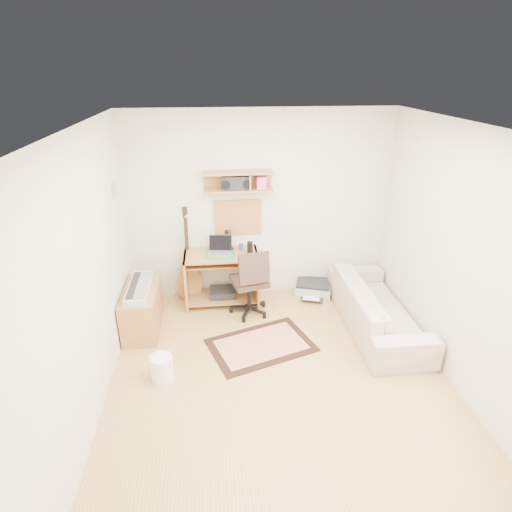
{
  "coord_description": "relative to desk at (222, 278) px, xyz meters",
  "views": [
    {
      "loc": [
        -0.62,
        -3.5,
        3.07
      ],
      "look_at": [
        -0.15,
        1.05,
        1.0
      ],
      "focal_mm": 29.59,
      "sensor_mm": 36.0,
      "label": 1
    }
  ],
  "objects": [
    {
      "name": "floor",
      "position": [
        0.56,
        -1.73,
        -0.38
      ],
      "size": [
        3.6,
        4.0,
        0.01
      ],
      "primitive_type": "cube",
      "color": "tan",
      "rests_on": "ground"
    },
    {
      "name": "ceiling",
      "position": [
        0.56,
        -1.73,
        2.23
      ],
      "size": [
        3.6,
        4.0,
        0.01
      ],
      "primitive_type": "cube",
      "color": "white",
      "rests_on": "ground"
    },
    {
      "name": "back_wall",
      "position": [
        0.56,
        0.28,
        0.93
      ],
      "size": [
        3.6,
        0.01,
        2.6
      ],
      "primitive_type": "cube",
      "color": "beige",
      "rests_on": "ground"
    },
    {
      "name": "left_wall",
      "position": [
        -1.25,
        -1.73,
        0.93
      ],
      "size": [
        0.01,
        4.0,
        2.6
      ],
      "primitive_type": "cube",
      "color": "beige",
      "rests_on": "ground"
    },
    {
      "name": "right_wall",
      "position": [
        2.36,
        -1.73,
        0.93
      ],
      "size": [
        0.01,
        4.0,
        2.6
      ],
      "primitive_type": "cube",
      "color": "beige",
      "rests_on": "ground"
    },
    {
      "name": "wall_shelf",
      "position": [
        0.26,
        0.15,
        1.32
      ],
      "size": [
        0.9,
        0.25,
        0.26
      ],
      "primitive_type": "cube",
      "color": "#AC733C",
      "rests_on": "back_wall"
    },
    {
      "name": "cork_board",
      "position": [
        0.26,
        0.25,
        0.79
      ],
      "size": [
        0.64,
        0.03,
        0.49
      ],
      "primitive_type": "cube",
      "color": "#A67E53",
      "rests_on": "back_wall"
    },
    {
      "name": "wall_photo",
      "position": [
        -1.23,
        -0.23,
        1.34
      ],
      "size": [
        0.02,
        0.2,
        0.15
      ],
      "primitive_type": "cube",
      "color": "#4C8CBF",
      "rests_on": "left_wall"
    },
    {
      "name": "desk",
      "position": [
        0.0,
        0.0,
        0.0
      ],
      "size": [
        1.0,
        0.55,
        0.75
      ],
      "primitive_type": null,
      "color": "#AC733C",
      "rests_on": "floor"
    },
    {
      "name": "laptop",
      "position": [
        -0.01,
        -0.02,
        0.49
      ],
      "size": [
        0.34,
        0.34,
        0.23
      ],
      "primitive_type": null,
      "rotation": [
        0.0,
        0.0,
        -0.13
      ],
      "color": "silver",
      "rests_on": "desk"
    },
    {
      "name": "speaker",
      "position": [
        0.39,
        -0.05,
        0.46
      ],
      "size": [
        0.08,
        0.08,
        0.17
      ],
      "primitive_type": "cylinder",
      "color": "black",
      "rests_on": "desk"
    },
    {
      "name": "desk_lamp",
      "position": [
        0.14,
        0.14,
        0.53
      ],
      "size": [
        0.1,
        0.1,
        0.3
      ],
      "primitive_type": null,
      "color": "black",
      "rests_on": "desk"
    },
    {
      "name": "pencil_cup",
      "position": [
        0.28,
        0.1,
        0.42
      ],
      "size": [
        0.06,
        0.06,
        0.09
      ],
      "primitive_type": "cylinder",
      "color": "#303B91",
      "rests_on": "desk"
    },
    {
      "name": "boombox",
      "position": [
        0.23,
        0.15,
        1.3
      ],
      "size": [
        0.37,
        0.17,
        0.19
      ],
      "primitive_type": "cube",
      "color": "black",
      "rests_on": "wall_shelf"
    },
    {
      "name": "rug",
      "position": [
        0.43,
        -1.08,
        -0.37
      ],
      "size": [
        1.38,
        1.14,
        0.02
      ],
      "primitive_type": "cube",
      "rotation": [
        0.0,
        0.0,
        0.33
      ],
      "color": "beige",
      "rests_on": "floor"
    },
    {
      "name": "task_chair",
      "position": [
        0.35,
        -0.33,
        0.11
      ],
      "size": [
        0.6,
        0.6,
        0.97
      ],
      "primitive_type": null,
      "rotation": [
        0.0,
        0.0,
        0.23
      ],
      "color": "#34241F",
      "rests_on": "floor"
    },
    {
      "name": "cabinet",
      "position": [
        -1.02,
        -0.55,
        -0.1
      ],
      "size": [
        0.4,
        0.9,
        0.55
      ],
      "primitive_type": "cube",
      "color": "#AC733C",
      "rests_on": "floor"
    },
    {
      "name": "music_keyboard",
      "position": [
        -1.02,
        -0.55,
        0.21
      ],
      "size": [
        0.25,
        0.8,
        0.07
      ],
      "primitive_type": "cube",
      "color": "#B2B5BA",
      "rests_on": "cabinet"
    },
    {
      "name": "guitar",
      "position": [
        -0.46,
        0.13,
        0.3
      ],
      "size": [
        0.39,
        0.28,
        1.35
      ],
      "primitive_type": null,
      "rotation": [
        0.0,
        0.0,
        0.15
      ],
      "color": "#B27636",
      "rests_on": "floor"
    },
    {
      "name": "waste_basket",
      "position": [
        -0.69,
        -1.56,
        -0.23
      ],
      "size": [
        0.27,
        0.27,
        0.29
      ],
      "primitive_type": "cylinder",
      "rotation": [
        0.0,
        0.0,
        -0.13
      ],
      "color": "white",
      "rests_on": "floor"
    },
    {
      "name": "printer",
      "position": [
        1.33,
        0.08,
        -0.29
      ],
      "size": [
        0.6,
        0.52,
        0.19
      ],
      "primitive_type": "cube",
      "rotation": [
        0.0,
        0.0,
        -0.31
      ],
      "color": "#A5A8AA",
      "rests_on": "floor"
    },
    {
      "name": "sofa",
      "position": [
        1.94,
        -0.81,
        0.01
      ],
      "size": [
        0.57,
        1.95,
        0.76
      ],
      "primitive_type": "imported",
      "rotation": [
        0.0,
        0.0,
        1.57
      ],
      "color": "#BBA994",
      "rests_on": "floor"
    }
  ]
}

